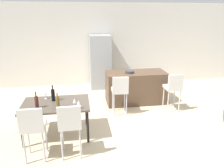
# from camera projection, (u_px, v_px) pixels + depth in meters

# --- Properties ---
(ground_plane) EXTENTS (10.00, 10.00, 0.00)m
(ground_plane) POSITION_uv_depth(u_px,v_px,m) (135.00, 118.00, 5.48)
(ground_plane) COLOR #C6B28E
(back_wall) EXTENTS (10.00, 0.12, 2.90)m
(back_wall) POSITION_uv_depth(u_px,v_px,m) (115.00, 45.00, 7.85)
(back_wall) COLOR beige
(back_wall) RESTS_ON ground_plane
(kitchen_island) EXTENTS (1.72, 0.77, 0.92)m
(kitchen_island) POSITION_uv_depth(u_px,v_px,m) (136.00, 87.00, 6.33)
(kitchen_island) COLOR #4C3828
(kitchen_island) RESTS_ON ground_plane
(bar_chair_left) EXTENTS (0.42, 0.42, 1.05)m
(bar_chair_left) POSITION_uv_depth(u_px,v_px,m) (120.00, 89.00, 5.45)
(bar_chair_left) COLOR beige
(bar_chair_left) RESTS_ON ground_plane
(bar_chair_middle) EXTENTS (0.40, 0.40, 1.05)m
(bar_chair_middle) POSITION_uv_depth(u_px,v_px,m) (173.00, 86.00, 5.66)
(bar_chair_middle) COLOR beige
(bar_chair_middle) RESTS_ON ground_plane
(dining_table) EXTENTS (1.39, 0.91, 0.74)m
(dining_table) POSITION_uv_depth(u_px,v_px,m) (56.00, 106.00, 4.51)
(dining_table) COLOR #4C4238
(dining_table) RESTS_ON ground_plane
(dining_chair_near) EXTENTS (0.40, 0.40, 1.05)m
(dining_chair_near) POSITION_uv_depth(u_px,v_px,m) (33.00, 125.00, 3.69)
(dining_chair_near) COLOR beige
(dining_chair_near) RESTS_ON ground_plane
(dining_chair_far) EXTENTS (0.41, 0.41, 1.05)m
(dining_chair_far) POSITION_uv_depth(u_px,v_px,m) (70.00, 122.00, 3.78)
(dining_chair_far) COLOR beige
(dining_chair_far) RESTS_ON ground_plane
(wine_bottle_middle) EXTENTS (0.08, 0.08, 0.35)m
(wine_bottle_middle) POSITION_uv_depth(u_px,v_px,m) (53.00, 95.00, 4.58)
(wine_bottle_middle) COLOR black
(wine_bottle_middle) RESTS_ON dining_table
(wine_bottle_end) EXTENTS (0.07, 0.07, 0.33)m
(wine_bottle_end) POSITION_uv_depth(u_px,v_px,m) (37.00, 102.00, 4.23)
(wine_bottle_end) COLOR #471E19
(wine_bottle_end) RESTS_ON dining_table
(wine_bottle_far) EXTENTS (0.07, 0.07, 0.31)m
(wine_bottle_far) POSITION_uv_depth(u_px,v_px,m) (58.00, 102.00, 4.23)
(wine_bottle_far) COLOR brown
(wine_bottle_far) RESTS_ON dining_table
(wine_glass_left) EXTENTS (0.07, 0.07, 0.17)m
(wine_glass_left) POSITION_uv_depth(u_px,v_px,m) (45.00, 93.00, 4.69)
(wine_glass_left) COLOR silver
(wine_glass_left) RESTS_ON dining_table
(wine_glass_right) EXTENTS (0.07, 0.07, 0.17)m
(wine_glass_right) POSITION_uv_depth(u_px,v_px,m) (74.00, 101.00, 4.29)
(wine_glass_right) COLOR silver
(wine_glass_right) RESTS_ON dining_table
(wine_glass_near) EXTENTS (0.07, 0.07, 0.17)m
(wine_glass_near) POSITION_uv_depth(u_px,v_px,m) (79.00, 103.00, 4.20)
(wine_glass_near) COLOR silver
(wine_glass_near) RESTS_ON dining_table
(refrigerator) EXTENTS (0.72, 0.68, 1.84)m
(refrigerator) POSITION_uv_depth(u_px,v_px,m) (100.00, 62.00, 7.51)
(refrigerator) COLOR #939699
(refrigerator) RESTS_ON ground_plane
(fruit_bowl) EXTENTS (0.25, 0.25, 0.07)m
(fruit_bowl) POSITION_uv_depth(u_px,v_px,m) (129.00, 72.00, 6.09)
(fruit_bowl) COLOR #333338
(fruit_bowl) RESTS_ON kitchen_island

